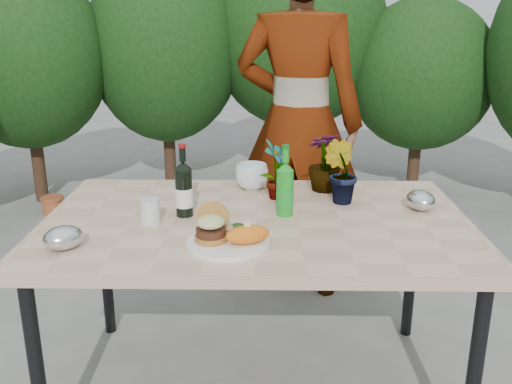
{
  "coord_description": "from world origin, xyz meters",
  "views": [
    {
      "loc": [
        0.03,
        -2.02,
        1.51
      ],
      "look_at": [
        0.0,
        -0.08,
        0.88
      ],
      "focal_mm": 40.0,
      "sensor_mm": 36.0,
      "label": 1
    }
  ],
  "objects_px": {
    "patio_table": "(256,232)",
    "person": "(299,123)",
    "wine_bottle": "(184,190)"
  },
  "relations": [
    {
      "from": "patio_table",
      "to": "wine_bottle",
      "type": "xyz_separation_m",
      "value": [
        -0.27,
        0.03,
        0.16
      ]
    },
    {
      "from": "person",
      "to": "wine_bottle",
      "type": "bearing_deg",
      "value": 78.0
    },
    {
      "from": "patio_table",
      "to": "person",
      "type": "height_order",
      "value": "person"
    },
    {
      "from": "person",
      "to": "patio_table",
      "type": "bearing_deg",
      "value": 93.44
    },
    {
      "from": "wine_bottle",
      "to": "patio_table",
      "type": "bearing_deg",
      "value": 7.74
    },
    {
      "from": "patio_table",
      "to": "wine_bottle",
      "type": "relative_size",
      "value": 5.72
    },
    {
      "from": "wine_bottle",
      "to": "person",
      "type": "relative_size",
      "value": 0.15
    },
    {
      "from": "patio_table",
      "to": "person",
      "type": "bearing_deg",
      "value": 77.56
    },
    {
      "from": "wine_bottle",
      "to": "person",
      "type": "distance_m",
      "value": 1.03
    },
    {
      "from": "patio_table",
      "to": "wine_bottle",
      "type": "distance_m",
      "value": 0.32
    }
  ]
}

